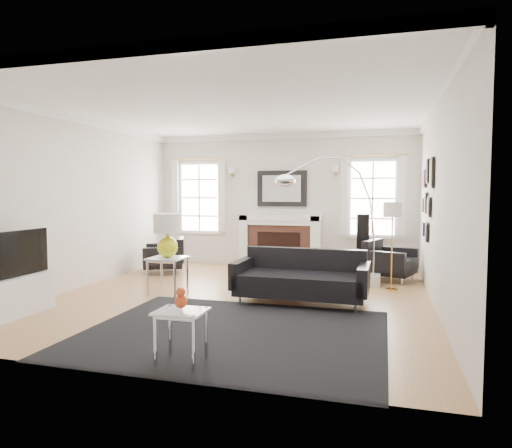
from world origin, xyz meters
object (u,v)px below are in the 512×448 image
(arc_floor_lamp, at_px, (332,216))
(armchair_right, at_px, (387,262))
(fireplace, at_px, (280,242))
(coffee_table, at_px, (280,272))
(armchair_left, at_px, (167,257))
(gourd_lamp, at_px, (167,232))
(sofa, at_px, (302,279))

(arc_floor_lamp, bearing_deg, armchair_right, 51.75)
(fireplace, bearing_deg, coffee_table, -77.32)
(armchair_left, distance_m, arc_floor_lamp, 3.48)
(armchair_left, height_order, gourd_lamp, gourd_lamp)
(armchair_left, bearing_deg, armchair_right, 5.10)
(sofa, relative_size, coffee_table, 2.37)
(sofa, xyz_separation_m, armchair_right, (1.19, 2.05, -0.01))
(coffee_table, bearing_deg, fireplace, 102.68)
(fireplace, relative_size, armchair_right, 1.59)
(gourd_lamp, bearing_deg, armchair_left, 117.22)
(armchair_left, relative_size, gourd_lamp, 1.58)
(fireplace, distance_m, coffee_table, 2.39)
(armchair_right, distance_m, gourd_lamp, 3.94)
(sofa, height_order, coffee_table, sofa)
(fireplace, xyz_separation_m, arc_floor_lamp, (1.27, -1.88, 0.65))
(armchair_left, bearing_deg, coffee_table, -24.83)
(sofa, height_order, armchair_left, sofa)
(fireplace, distance_m, gourd_lamp, 3.14)
(fireplace, distance_m, arc_floor_lamp, 2.36)
(armchair_right, xyz_separation_m, coffee_table, (-1.62, -1.54, -0.00))
(sofa, distance_m, armchair_left, 3.41)
(armchair_right, bearing_deg, coffee_table, -136.43)
(fireplace, relative_size, armchair_left, 1.61)
(fireplace, height_order, coffee_table, fireplace)
(armchair_right, bearing_deg, fireplace, 160.12)
(fireplace, xyz_separation_m, armchair_left, (-2.01, -1.15, -0.23))
(coffee_table, relative_size, gourd_lamp, 1.19)
(sofa, height_order, armchair_right, sofa)
(sofa, distance_m, arc_floor_lamp, 1.31)
(armchair_left, bearing_deg, fireplace, 29.66)
(fireplace, height_order, sofa, fireplace)
(armchair_right, height_order, coffee_table, armchair_right)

